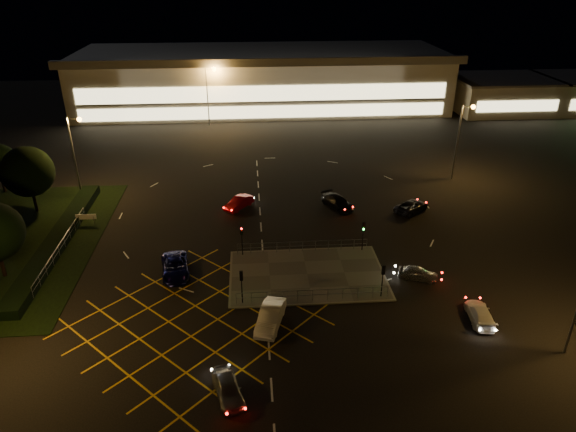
{
  "coord_description": "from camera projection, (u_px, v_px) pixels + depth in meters",
  "views": [
    {
      "loc": [
        -2.9,
        -42.07,
        26.18
      ],
      "look_at": [
        0.86,
        6.47,
        2.0
      ],
      "focal_mm": 32.0,
      "sensor_mm": 36.0,
      "label": 1
    }
  ],
  "objects": [
    {
      "name": "pedestrian_island",
      "position": [
        307.0,
        274.0,
        47.74
      ],
      "size": [
        14.0,
        9.0,
        0.12
      ],
      "primitive_type": "cube",
      "color": "#4C4944",
      "rests_on": "ground"
    },
    {
      "name": "tree_c",
      "position": [
        28.0,
        172.0,
        57.77
      ],
      "size": [
        5.76,
        5.76,
        7.84
      ],
      "color": "black",
      "rests_on": "ground"
    },
    {
      "name": "hedge",
      "position": [
        58.0,
        239.0,
        52.95
      ],
      "size": [
        2.0,
        26.0,
        1.0
      ],
      "primitive_type": "cube",
      "color": "black",
      "rests_on": "ground"
    },
    {
      "name": "car_near_silver",
      "position": [
        228.0,
        388.0,
        34.18
      ],
      "size": [
        2.67,
        4.31,
        1.37
      ],
      "primitive_type": "imported",
      "rotation": [
        0.0,
        0.0,
        0.28
      ],
      "color": "#B3B7BB",
      "rests_on": "ground"
    },
    {
      "name": "car_queue_white",
      "position": [
        270.0,
        317.0,
        40.91
      ],
      "size": [
        2.86,
        4.97,
        1.55
      ],
      "primitive_type": "imported",
      "rotation": [
        0.0,
        0.0,
        6.01
      ],
      "color": "silver",
      "rests_on": "ground"
    },
    {
      "name": "streetlight_far_left",
      "position": [
        209.0,
        88.0,
        88.69
      ],
      "size": [
        1.78,
        0.56,
        10.03
      ],
      "color": "slate",
      "rests_on": "ground"
    },
    {
      "name": "streetlight_far_right",
      "position": [
        431.0,
        82.0,
        93.25
      ],
      "size": [
        1.78,
        0.56,
        10.03
      ],
      "color": "slate",
      "rests_on": "ground"
    },
    {
      "name": "car_left_blue",
      "position": [
        175.0,
        267.0,
        47.67
      ],
      "size": [
        3.26,
        5.62,
        1.47
      ],
      "primitive_type": "imported",
      "rotation": [
        0.0,
        0.0,
        0.16
      ],
      "color": "#0B0C44",
      "rests_on": "ground"
    },
    {
      "name": "supermarket",
      "position": [
        262.0,
        78.0,
        102.37
      ],
      "size": [
        72.0,
        26.5,
        10.5
      ],
      "color": "beige",
      "rests_on": "ground"
    },
    {
      "name": "signal_ne",
      "position": [
        363.0,
        230.0,
        50.69
      ],
      "size": [
        0.28,
        0.3,
        3.15
      ],
      "color": "black",
      "rests_on": "pedestrian_island"
    },
    {
      "name": "car_right_silver",
      "position": [
        418.0,
        273.0,
        46.92
      ],
      "size": [
        3.87,
        2.65,
        1.22
      ],
      "primitive_type": "imported",
      "rotation": [
        0.0,
        0.0,
        1.2
      ],
      "color": "#A9ABB0",
      "rests_on": "ground"
    },
    {
      "name": "retail_unit_a",
      "position": [
        501.0,
        94.0,
        99.36
      ],
      "size": [
        18.8,
        14.8,
        6.35
      ],
      "color": "beige",
      "rests_on": "ground"
    },
    {
      "name": "car_approach_white",
      "position": [
        480.0,
        314.0,
        41.52
      ],
      "size": [
        2.22,
        4.39,
        1.22
      ],
      "primitive_type": "imported",
      "rotation": [
        0.0,
        0.0,
        3.02
      ],
      "color": "silver",
      "rests_on": "ground"
    },
    {
      "name": "car_east_grey",
      "position": [
        411.0,
        206.0,
        59.66
      ],
      "size": [
        5.0,
        4.59,
        1.3
      ],
      "primitive_type": "imported",
      "rotation": [
        0.0,
        0.0,
        2.24
      ],
      "color": "black",
      "rests_on": "ground"
    },
    {
      "name": "streetlight_ne",
      "position": [
        462.0,
        131.0,
        66.05
      ],
      "size": [
        1.78,
        0.56,
        10.03
      ],
      "color": "slate",
      "rests_on": "ground"
    },
    {
      "name": "car_far_dkgrey",
      "position": [
        338.0,
        202.0,
        60.66
      ],
      "size": [
        4.02,
        5.15,
        1.39
      ],
      "primitive_type": "imported",
      "rotation": [
        0.0,
        0.0,
        0.5
      ],
      "color": "black",
      "rests_on": "ground"
    },
    {
      "name": "signal_sw",
      "position": [
        241.0,
        280.0,
        42.73
      ],
      "size": [
        0.28,
        0.3,
        3.15
      ],
      "rotation": [
        0.0,
        0.0,
        3.14
      ],
      "color": "black",
      "rests_on": "pedestrian_island"
    },
    {
      "name": "car_circ_red",
      "position": [
        239.0,
        203.0,
        60.49
      ],
      "size": [
        3.69,
        4.15,
        1.36
      ],
      "primitive_type": "imported",
      "rotation": [
        0.0,
        0.0,
        5.62
      ],
      "color": "maroon",
      "rests_on": "ground"
    },
    {
      "name": "signal_se",
      "position": [
        383.0,
        274.0,
        43.56
      ],
      "size": [
        0.28,
        0.3,
        3.15
      ],
      "rotation": [
        0.0,
        0.0,
        3.14
      ],
      "color": "black",
      "rests_on": "pedestrian_island"
    },
    {
      "name": "grass_verge",
      "position": [
        9.0,
        245.0,
        52.81
      ],
      "size": [
        18.0,
        30.0,
        0.08
      ],
      "primitive_type": "cube",
      "color": "black",
      "rests_on": "ground"
    },
    {
      "name": "signal_nw",
      "position": [
        242.0,
        235.0,
        49.86
      ],
      "size": [
        0.28,
        0.3,
        3.15
      ],
      "color": "black",
      "rests_on": "pedestrian_island"
    },
    {
      "name": "ground",
      "position": [
        284.0,
        265.0,
        49.41
      ],
      "size": [
        180.0,
        180.0,
        0.0
      ],
      "primitive_type": "plane",
      "color": "black",
      "rests_on": "ground"
    },
    {
      "name": "streetlight_nw",
      "position": [
        76.0,
        146.0,
        60.93
      ],
      "size": [
        1.78,
        0.56,
        10.03
      ],
      "color": "slate",
      "rests_on": "ground"
    }
  ]
}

